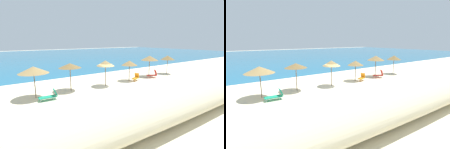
# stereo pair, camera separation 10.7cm
# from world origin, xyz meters

# --- Properties ---
(ground_plane) EXTENTS (160.00, 160.00, 0.00)m
(ground_plane) POSITION_xyz_m (0.00, 0.00, 0.00)
(ground_plane) COLOR beige
(sea_water) EXTENTS (160.00, 69.47, 0.01)m
(sea_water) POSITION_xyz_m (0.00, 42.20, 0.00)
(sea_water) COLOR #1E6B93
(sea_water) RESTS_ON ground_plane
(dune_ridge) EXTENTS (51.35, 5.09, 2.15)m
(dune_ridge) POSITION_xyz_m (3.14, -8.32, 1.07)
(dune_ridge) COLOR beige
(dune_ridge) RESTS_ON ground_plane
(beach_umbrella_1) EXTENTS (2.59, 2.59, 2.84)m
(beach_umbrella_1) POSITION_xyz_m (-7.84, 0.97, 2.53)
(beach_umbrella_1) COLOR brown
(beach_umbrella_1) RESTS_ON ground_plane
(beach_umbrella_2) EXTENTS (2.26, 2.26, 2.81)m
(beach_umbrella_2) POSITION_xyz_m (-4.37, 1.31, 2.56)
(beach_umbrella_2) COLOR brown
(beach_umbrella_2) RESTS_ON ground_plane
(beach_umbrella_3) EXTENTS (2.02, 2.02, 2.87)m
(beach_umbrella_3) POSITION_xyz_m (-0.47, 0.74, 2.56)
(beach_umbrella_3) COLOR brown
(beach_umbrella_3) RESTS_ON ground_plane
(beach_umbrella_4) EXTENTS (2.01, 2.01, 2.56)m
(beach_umbrella_4) POSITION_xyz_m (3.35, 1.05, 2.25)
(beach_umbrella_4) COLOR brown
(beach_umbrella_4) RESTS_ON ground_plane
(beach_umbrella_5) EXTENTS (2.38, 2.38, 2.94)m
(beach_umbrella_5) POSITION_xyz_m (7.37, 1.34, 2.61)
(beach_umbrella_5) COLOR brown
(beach_umbrella_5) RESTS_ON ground_plane
(beach_umbrella_6) EXTENTS (2.10, 2.10, 2.79)m
(beach_umbrella_6) POSITION_xyz_m (11.14, 1.10, 2.47)
(beach_umbrella_6) COLOR brown
(beach_umbrella_6) RESTS_ON ground_plane
(lounge_chair_0) EXTENTS (1.41, 1.07, 0.94)m
(lounge_chair_0) POSITION_xyz_m (4.01, 0.52, 0.42)
(lounge_chair_0) COLOR orange
(lounge_chair_0) RESTS_ON ground_plane
(lounge_chair_1) EXTENTS (1.57, 0.75, 0.92)m
(lounge_chair_1) POSITION_xyz_m (-7.00, -0.36, 0.37)
(lounge_chair_1) COLOR #199972
(lounge_chair_1) RESTS_ON ground_plane
(lounge_chair_2) EXTENTS (1.51, 1.27, 1.08)m
(lounge_chair_2) POSITION_xyz_m (7.10, 0.39, 0.46)
(lounge_chair_2) COLOR red
(lounge_chair_2) RESTS_ON ground_plane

